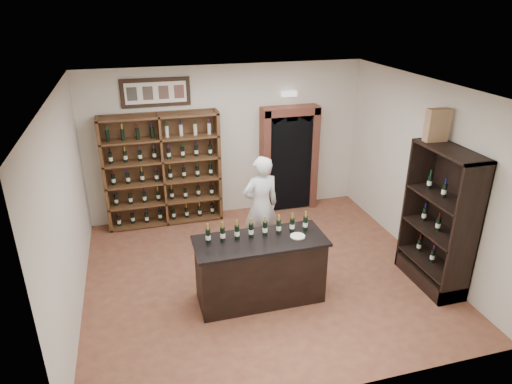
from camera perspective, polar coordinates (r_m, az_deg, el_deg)
floor at (r=7.53m, az=0.71°, el=-10.25°), size 5.50×5.50×0.00m
ceiling at (r=6.38m, az=0.84°, el=12.79°), size 5.50×5.50×0.00m
wall_back at (r=9.10m, az=-3.66°, el=6.27°), size 5.50×0.04×3.00m
wall_left at (r=6.66m, az=-22.62°, el=-2.21°), size 0.04×5.00×3.00m
wall_right at (r=7.98m, az=20.10°, el=2.36°), size 0.04×5.00×3.00m
wine_shelf at (r=8.91m, az=-11.57°, el=2.73°), size 2.20×0.38×2.20m
framed_picture at (r=8.65m, az=-12.43°, el=12.06°), size 1.25×0.04×0.52m
arched_doorway at (r=9.38m, az=4.13°, el=4.46°), size 1.17×0.35×2.17m
emergency_light at (r=9.13m, az=4.16°, el=12.15°), size 0.30×0.10×0.10m
tasting_counter at (r=6.73m, az=0.51°, el=-9.73°), size 1.88×0.78×1.00m
counter_bottle_0 at (r=6.38m, az=-6.00°, el=-5.49°), size 0.07×0.07×0.30m
counter_bottle_1 at (r=6.41m, az=-4.19°, el=-5.27°), size 0.07×0.07×0.30m
counter_bottle_2 at (r=6.44m, az=-2.39°, el=-5.05°), size 0.07×0.07×0.30m
counter_bottle_3 at (r=6.49m, az=-0.61°, el=-4.82°), size 0.07×0.07×0.30m
counter_bottle_4 at (r=6.54m, az=1.13°, el=-4.59°), size 0.07×0.07×0.30m
counter_bottle_5 at (r=6.59m, az=2.85°, el=-4.36°), size 0.07×0.07×0.30m
counter_bottle_6 at (r=6.65m, az=4.54°, el=-4.13°), size 0.07×0.07×0.30m
counter_bottle_7 at (r=6.72m, az=6.19°, el=-3.90°), size 0.07×0.07×0.30m
side_cabinet at (r=7.50m, az=21.73°, el=-5.55°), size 0.48×1.20×2.20m
shopkeeper at (r=7.74m, az=0.61°, el=-1.74°), size 0.69×0.50×1.77m
plate at (r=6.57m, az=5.23°, el=-5.52°), size 0.21×0.21×0.02m
wine_crate at (r=7.18m, az=21.70°, el=7.79°), size 0.35×0.15×0.48m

